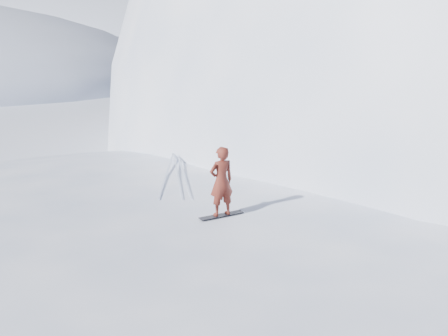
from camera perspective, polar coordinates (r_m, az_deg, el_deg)
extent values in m
plane|color=white|center=(13.83, -7.85, -16.81)|extent=(400.00, 400.00, 0.00)
ellipsoid|color=white|center=(16.27, -2.13, -11.49)|extent=(36.00, 28.00, 4.80)
ellipsoid|color=white|center=(33.12, 16.88, 1.73)|extent=(28.00, 24.00, 18.00)
ellipsoid|color=white|center=(128.94, -15.48, 11.30)|extent=(140.00, 90.00, 36.00)
ellipsoid|color=white|center=(19.48, -10.04, -7.10)|extent=(7.00, 6.30, 1.00)
ellipsoid|color=white|center=(17.63, 18.34, -10.11)|extent=(4.00, 3.60, 0.60)
cube|color=black|center=(13.89, -0.30, -5.42)|extent=(1.23, 0.92, 0.02)
imported|color=maroon|center=(13.58, -0.31, -1.54)|extent=(0.85, 0.78, 1.94)
cube|color=silver|center=(18.16, -6.55, -0.52)|extent=(0.65, 5.98, 0.04)
cube|color=silver|center=(18.10, -5.34, -0.55)|extent=(1.34, 5.87, 0.04)
cube|color=silver|center=(18.06, -4.64, -0.56)|extent=(1.46, 5.85, 0.04)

